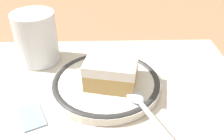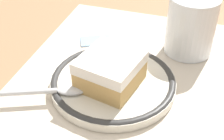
{
  "view_description": "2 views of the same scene",
  "coord_description": "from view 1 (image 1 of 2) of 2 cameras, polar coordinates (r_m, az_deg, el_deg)",
  "views": [
    {
      "loc": [
        0.0,
        0.32,
        0.25
      ],
      "look_at": [
        -0.0,
        0.01,
        0.03
      ],
      "focal_mm": 40.01,
      "sensor_mm": 36.0,
      "label": 1
    },
    {
      "loc": [
        -0.33,
        -0.1,
        0.29
      ],
      "look_at": [
        -0.0,
        0.01,
        0.03
      ],
      "focal_mm": 51.96,
      "sensor_mm": 36.0,
      "label": 2
    }
  ],
  "objects": [
    {
      "name": "spoon",
      "position": [
        0.34,
        8.56,
        -9.03
      ],
      "size": [
        0.07,
        0.14,
        0.01
      ],
      "color": "silver",
      "rests_on": "plate"
    },
    {
      "name": "cup",
      "position": [
        0.47,
        -16.3,
        6.44
      ],
      "size": [
        0.07,
        0.07,
        0.09
      ],
      "color": "silver",
      "rests_on": "placemat"
    },
    {
      "name": "ground_plane",
      "position": [
        0.41,
        -0.72,
        -3.36
      ],
      "size": [
        2.4,
        2.4,
        0.0
      ],
      "primitive_type": "plane",
      "color": "#9E7551"
    },
    {
      "name": "plate",
      "position": [
        0.4,
        0.0,
        -2.93
      ],
      "size": [
        0.17,
        0.17,
        0.01
      ],
      "color": "silver",
      "rests_on": "placemat"
    },
    {
      "name": "cake_slice",
      "position": [
        0.38,
        0.62,
        0.15
      ],
      "size": [
        0.09,
        0.09,
        0.04
      ],
      "color": "tan",
      "rests_on": "plate"
    },
    {
      "name": "sugar_packet",
      "position": [
        0.36,
        -17.28,
        -9.77
      ],
      "size": [
        0.05,
        0.06,
        0.01
      ],
      "primitive_type": "cube",
      "rotation": [
        0.0,
        0.0,
        2.01
      ],
      "color": "#8CB2E0",
      "rests_on": "placemat"
    },
    {
      "name": "placemat",
      "position": [
        0.41,
        -0.72,
        -3.27
      ],
      "size": [
        0.45,
        0.3,
        0.0
      ],
      "primitive_type": "cube",
      "color": "beige",
      "rests_on": "ground_plane"
    }
  ]
}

